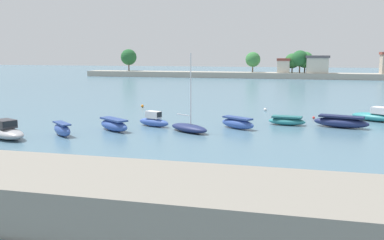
{
  "coord_description": "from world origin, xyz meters",
  "views": [
    {
      "loc": [
        13.81,
        -23.04,
        7.28
      ],
      "look_at": [
        4.3,
        14.94,
        1.07
      ],
      "focal_mm": 39.79,
      "sensor_mm": 36.0,
      "label": 1
    }
  ],
  "objects_px": {
    "moored_boat_6": "(238,123)",
    "mooring_buoy_0": "(314,118)",
    "moored_boat_5": "(189,128)",
    "mooring_buoy_2": "(265,110)",
    "moored_boat_2": "(62,129)",
    "moored_boat_8": "(341,122)",
    "mooring_buoy_1": "(142,106)",
    "moored_boat_7": "(287,121)",
    "moored_boat_1": "(5,132)",
    "moored_boat_3": "(114,125)",
    "moored_boat_9": "(376,116)",
    "moored_boat_4": "(154,121)"
  },
  "relations": [
    {
      "from": "mooring_buoy_2",
      "to": "moored_boat_6",
      "type": "bearing_deg",
      "value": -97.06
    },
    {
      "from": "moored_boat_1",
      "to": "mooring_buoy_1",
      "type": "relative_size",
      "value": 14.68
    },
    {
      "from": "moored_boat_4",
      "to": "moored_boat_9",
      "type": "xyz_separation_m",
      "value": [
        22.06,
        8.94,
        0.01
      ]
    },
    {
      "from": "moored_boat_9",
      "to": "moored_boat_5",
      "type": "bearing_deg",
      "value": -113.84
    },
    {
      "from": "moored_boat_1",
      "to": "mooring_buoy_2",
      "type": "xyz_separation_m",
      "value": [
        20.29,
        22.94,
        -0.4
      ]
    },
    {
      "from": "mooring_buoy_1",
      "to": "mooring_buoy_2",
      "type": "distance_m",
      "value": 16.37
    },
    {
      "from": "mooring_buoy_0",
      "to": "moored_boat_7",
      "type": "bearing_deg",
      "value": -120.16
    },
    {
      "from": "moored_boat_9",
      "to": "mooring_buoy_0",
      "type": "height_order",
      "value": "moored_boat_9"
    },
    {
      "from": "moored_boat_6",
      "to": "moored_boat_7",
      "type": "bearing_deg",
      "value": 68.93
    },
    {
      "from": "moored_boat_9",
      "to": "mooring_buoy_1",
      "type": "distance_m",
      "value": 28.91
    },
    {
      "from": "moored_boat_7",
      "to": "moored_boat_9",
      "type": "bearing_deg",
      "value": 34.27
    },
    {
      "from": "moored_boat_6",
      "to": "moored_boat_8",
      "type": "height_order",
      "value": "moored_boat_8"
    },
    {
      "from": "moored_boat_8",
      "to": "moored_boat_4",
      "type": "bearing_deg",
      "value": -153.07
    },
    {
      "from": "mooring_buoy_0",
      "to": "mooring_buoy_1",
      "type": "relative_size",
      "value": 0.76
    },
    {
      "from": "moored_boat_2",
      "to": "mooring_buoy_1",
      "type": "relative_size",
      "value": 8.32
    },
    {
      "from": "moored_boat_8",
      "to": "mooring_buoy_1",
      "type": "relative_size",
      "value": 14.44
    },
    {
      "from": "moored_boat_3",
      "to": "moored_boat_6",
      "type": "distance_m",
      "value": 11.83
    },
    {
      "from": "moored_boat_1",
      "to": "moored_boat_3",
      "type": "relative_size",
      "value": 1.32
    },
    {
      "from": "mooring_buoy_0",
      "to": "mooring_buoy_2",
      "type": "distance_m",
      "value": 7.74
    },
    {
      "from": "moored_boat_7",
      "to": "mooring_buoy_2",
      "type": "xyz_separation_m",
      "value": [
        -2.93,
        10.02,
        -0.23
      ]
    },
    {
      "from": "moored_boat_3",
      "to": "moored_boat_5",
      "type": "distance_m",
      "value": 7.11
    },
    {
      "from": "moored_boat_7",
      "to": "mooring_buoy_0",
      "type": "xyz_separation_m",
      "value": [
        2.8,
        4.81,
        -0.29
      ]
    },
    {
      "from": "moored_boat_5",
      "to": "moored_boat_6",
      "type": "height_order",
      "value": "moored_boat_5"
    },
    {
      "from": "moored_boat_7",
      "to": "moored_boat_8",
      "type": "bearing_deg",
      "value": 3.6
    },
    {
      "from": "moored_boat_4",
      "to": "moored_boat_6",
      "type": "xyz_separation_m",
      "value": [
        8.29,
        0.77,
        -0.04
      ]
    },
    {
      "from": "moored_boat_2",
      "to": "mooring_buoy_0",
      "type": "height_order",
      "value": "moored_boat_2"
    },
    {
      "from": "moored_boat_3",
      "to": "mooring_buoy_1",
      "type": "xyz_separation_m",
      "value": [
        -3.58,
        17.04,
        -0.37
      ]
    },
    {
      "from": "moored_boat_6",
      "to": "moored_boat_8",
      "type": "relative_size",
      "value": 0.72
    },
    {
      "from": "moored_boat_2",
      "to": "moored_boat_5",
      "type": "height_order",
      "value": "moored_boat_5"
    },
    {
      "from": "moored_boat_6",
      "to": "moored_boat_8",
      "type": "bearing_deg",
      "value": 50.37
    },
    {
      "from": "moored_boat_2",
      "to": "moored_boat_3",
      "type": "distance_m",
      "value": 4.8
    },
    {
      "from": "mooring_buoy_1",
      "to": "moored_boat_9",
      "type": "bearing_deg",
      "value": -9.74
    },
    {
      "from": "moored_boat_6",
      "to": "mooring_buoy_0",
      "type": "bearing_deg",
      "value": 80.8
    },
    {
      "from": "moored_boat_7",
      "to": "moored_boat_5",
      "type": "bearing_deg",
      "value": -138.12
    },
    {
      "from": "moored_boat_1",
      "to": "moored_boat_3",
      "type": "xyz_separation_m",
      "value": [
        7.5,
        5.64,
        -0.04
      ]
    },
    {
      "from": "moored_boat_3",
      "to": "moored_boat_8",
      "type": "distance_m",
      "value": 22.08
    },
    {
      "from": "moored_boat_1",
      "to": "moored_boat_5",
      "type": "relative_size",
      "value": 0.76
    },
    {
      "from": "mooring_buoy_0",
      "to": "moored_boat_1",
      "type": "bearing_deg",
      "value": -145.71
    },
    {
      "from": "moored_boat_4",
      "to": "moored_boat_7",
      "type": "bearing_deg",
      "value": 38.59
    },
    {
      "from": "moored_boat_6",
      "to": "mooring_buoy_0",
      "type": "distance_m",
      "value": 10.98
    },
    {
      "from": "moored_boat_2",
      "to": "moored_boat_3",
      "type": "xyz_separation_m",
      "value": [
        3.43,
        3.36,
        -0.01
      ]
    },
    {
      "from": "moored_boat_8",
      "to": "mooring_buoy_1",
      "type": "xyz_separation_m",
      "value": [
        -24.51,
        10.0,
        -0.37
      ]
    },
    {
      "from": "moored_boat_5",
      "to": "moored_boat_9",
      "type": "distance_m",
      "value": 21.02
    },
    {
      "from": "moored_boat_1",
      "to": "moored_boat_5",
      "type": "bearing_deg",
      "value": 51.46
    },
    {
      "from": "moored_boat_4",
      "to": "mooring_buoy_0",
      "type": "relative_size",
      "value": 13.1
    },
    {
      "from": "moored_boat_6",
      "to": "moored_boat_5",
      "type": "bearing_deg",
      "value": -112.04
    },
    {
      "from": "moored_boat_4",
      "to": "moored_boat_8",
      "type": "relative_size",
      "value": 0.69
    },
    {
      "from": "moored_boat_1",
      "to": "moored_boat_6",
      "type": "bearing_deg",
      "value": 53.85
    },
    {
      "from": "moored_boat_2",
      "to": "moored_boat_6",
      "type": "xyz_separation_m",
      "value": [
        14.57,
        7.34,
        -0.03
      ]
    },
    {
      "from": "moored_boat_4",
      "to": "moored_boat_8",
      "type": "distance_m",
      "value": 18.48
    }
  ]
}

